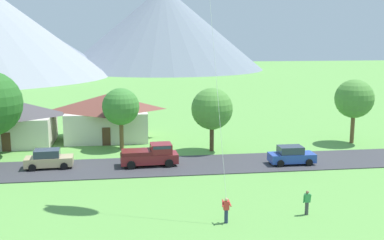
{
  "coord_description": "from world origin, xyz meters",
  "views": [
    {
      "loc": [
        -5.05,
        -13.94,
        11.82
      ],
      "look_at": [
        -0.68,
        16.95,
        6.21
      ],
      "focal_mm": 44.01,
      "sensor_mm": 36.0,
      "label": 1
    }
  ],
  "objects": [
    {
      "name": "tree_right_of_center",
      "position": [
        3.64,
        32.85,
        4.41
      ],
      "size": [
        4.28,
        4.28,
        6.58
      ],
      "color": "#4C3823",
      "rests_on": "ground"
    },
    {
      "name": "watcher_person",
      "position": [
        6.73,
        14.56,
        0.88
      ],
      "size": [
        0.56,
        0.24,
        1.68
      ],
      "color": "#3D3D42",
      "rests_on": "ground"
    },
    {
      "name": "tree_near_left",
      "position": [
        -5.62,
        35.21,
        4.48
      ],
      "size": [
        3.89,
        3.89,
        6.45
      ],
      "color": "brown",
      "rests_on": "ground"
    },
    {
      "name": "parked_car_tan_mid_west",
      "position": [
        -12.09,
        28.44,
        0.87
      ],
      "size": [
        4.28,
        2.24,
        1.68
      ],
      "color": "tan",
      "rests_on": "road_strip"
    },
    {
      "name": "house_left_center",
      "position": [
        -17.41,
        39.01,
        2.55
      ],
      "size": [
        9.18,
        7.46,
        4.92
      ],
      "color": "beige",
      "rests_on": "ground"
    },
    {
      "name": "parked_car_blue_west_end",
      "position": [
        10.0,
        26.64,
        0.87
      ],
      "size": [
        4.21,
        2.1,
        1.68
      ],
      "color": "#2847A8",
      "rests_on": "road_strip"
    },
    {
      "name": "pickup_truck_maroon_east_side",
      "position": [
        -2.94,
        27.97,
        1.06
      ],
      "size": [
        5.28,
        2.49,
        1.99
      ],
      "color": "maroon",
      "rests_on": "road_strip"
    },
    {
      "name": "house_leftmost",
      "position": [
        -7.28,
        40.45,
        2.69
      ],
      "size": [
        9.82,
        7.73,
        5.2
      ],
      "color": "beige",
      "rests_on": "ground"
    },
    {
      "name": "tree_center",
      "position": [
        19.83,
        34.34,
        4.95
      ],
      "size": [
        4.26,
        4.26,
        7.11
      ],
      "color": "brown",
      "rests_on": "ground"
    },
    {
      "name": "mountain_central_ridge",
      "position": [
        8.76,
        154.72,
        14.44
      ],
      "size": [
        70.01,
        70.01,
        28.88
      ],
      "primitive_type": "cone",
      "color": "slate",
      "rests_on": "ground"
    },
    {
      "name": "road_strip",
      "position": [
        0.0,
        27.66,
        0.04
      ],
      "size": [
        160.0,
        6.6,
        0.08
      ],
      "primitive_type": "cube",
      "color": "#38383D",
      "rests_on": "ground"
    }
  ]
}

